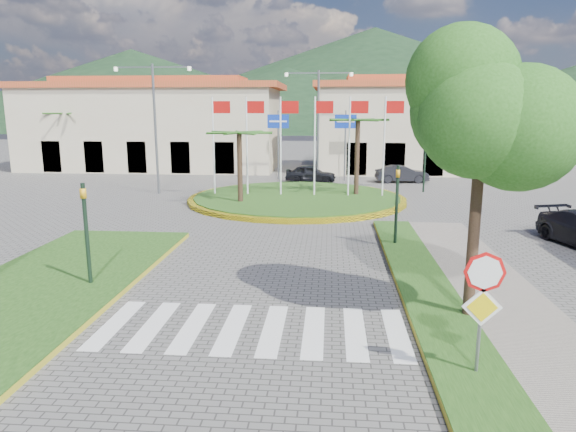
# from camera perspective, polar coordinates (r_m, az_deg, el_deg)

# --- Properties ---
(ground) EXTENTS (160.00, 160.00, 0.00)m
(ground) POSITION_cam_1_polar(r_m,az_deg,el_deg) (9.50, -8.49, -22.19)
(ground) COLOR #5C5A57
(ground) RESTS_ON ground
(sidewalk_right) EXTENTS (4.00, 28.00, 0.15)m
(sidewalk_right) POSITION_cam_1_polar(r_m,az_deg,el_deg) (11.69, 25.53, -15.92)
(sidewalk_right) COLOR gray
(sidewalk_right) RESTS_ON ground
(verge_right) EXTENTS (1.60, 28.00, 0.18)m
(verge_right) POSITION_cam_1_polar(r_m,az_deg,el_deg) (11.33, 19.62, -16.27)
(verge_right) COLOR #1B4212
(verge_right) RESTS_ON ground
(median_left) EXTENTS (5.00, 14.00, 0.18)m
(median_left) POSITION_cam_1_polar(r_m,az_deg,el_deg) (16.87, -25.80, -7.39)
(median_left) COLOR #1B4212
(median_left) RESTS_ON ground
(crosswalk) EXTENTS (8.00, 3.00, 0.01)m
(crosswalk) POSITION_cam_1_polar(r_m,az_deg,el_deg) (12.93, -4.39, -12.35)
(crosswalk) COLOR silver
(crosswalk) RESTS_ON ground
(roundabout_island) EXTENTS (12.70, 12.70, 6.00)m
(roundabout_island) POSITION_cam_1_polar(r_m,az_deg,el_deg) (30.15, 1.00, 2.02)
(roundabout_island) COLOR yellow
(roundabout_island) RESTS_ON ground
(stop_sign) EXTENTS (0.80, 0.11, 2.65)m
(stop_sign) POSITION_cam_1_polar(r_m,az_deg,el_deg) (10.65, 20.83, -8.19)
(stop_sign) COLOR slate
(stop_sign) RESTS_ON ground
(deciduous_tree) EXTENTS (3.60, 3.60, 6.80)m
(deciduous_tree) POSITION_cam_1_polar(r_m,az_deg,el_deg) (13.14, 20.84, 10.54)
(deciduous_tree) COLOR black
(deciduous_tree) RESTS_ON ground
(traffic_light_left) EXTENTS (0.15, 0.18, 3.20)m
(traffic_light_left) POSITION_cam_1_polar(r_m,az_deg,el_deg) (16.19, -21.53, -0.98)
(traffic_light_left) COLOR black
(traffic_light_left) RESTS_ON ground
(traffic_light_right) EXTENTS (0.15, 0.18, 3.20)m
(traffic_light_right) POSITION_cam_1_polar(r_m,az_deg,el_deg) (20.09, 12.01, 1.94)
(traffic_light_right) COLOR black
(traffic_light_right) RESTS_ON ground
(traffic_light_far) EXTENTS (0.18, 0.15, 3.20)m
(traffic_light_far) POSITION_cam_1_polar(r_m,az_deg,el_deg) (34.35, 14.96, 5.80)
(traffic_light_far) COLOR black
(traffic_light_far) RESTS_ON ground
(direction_sign_west) EXTENTS (1.60, 0.14, 5.20)m
(direction_sign_west) POSITION_cam_1_polar(r_m,az_deg,el_deg) (38.86, -1.09, 9.19)
(direction_sign_west) COLOR slate
(direction_sign_west) RESTS_ON ground
(direction_sign_east) EXTENTS (1.60, 0.14, 5.20)m
(direction_sign_east) POSITION_cam_1_polar(r_m,az_deg,el_deg) (38.67, 6.39, 9.11)
(direction_sign_east) COLOR slate
(direction_sign_east) RESTS_ON ground
(street_lamp_centre) EXTENTS (4.80, 0.16, 8.00)m
(street_lamp_centre) POSITION_cam_1_polar(r_m,az_deg,el_deg) (37.67, 3.37, 10.56)
(street_lamp_centre) COLOR slate
(street_lamp_centre) RESTS_ON ground
(street_lamp_west) EXTENTS (4.80, 0.16, 8.00)m
(street_lamp_west) POSITION_cam_1_polar(r_m,az_deg,el_deg) (33.49, -14.55, 10.06)
(street_lamp_west) COLOR slate
(street_lamp_west) RESTS_ON ground
(building_left) EXTENTS (23.32, 9.54, 8.05)m
(building_left) POSITION_cam_1_polar(r_m,az_deg,el_deg) (48.37, -14.72, 9.77)
(building_left) COLOR #C6B696
(building_left) RESTS_ON ground
(building_right) EXTENTS (19.08, 9.54, 8.05)m
(building_right) POSITION_cam_1_polar(r_m,az_deg,el_deg) (46.37, 14.97, 9.68)
(building_right) COLOR #C6B696
(building_right) RESTS_ON ground
(hill_far_west) EXTENTS (140.00, 140.00, 22.00)m
(hill_far_west) POSITION_cam_1_polar(r_m,az_deg,el_deg) (158.35, -16.80, 13.37)
(hill_far_west) COLOR black
(hill_far_west) RESTS_ON ground
(hill_far_mid) EXTENTS (180.00, 180.00, 30.00)m
(hill_far_mid) POSITION_cam_1_polar(r_m,az_deg,el_deg) (168.44, 9.51, 14.94)
(hill_far_mid) COLOR black
(hill_far_mid) RESTS_ON ground
(hill_near_back) EXTENTS (110.00, 110.00, 16.00)m
(hill_near_back) POSITION_cam_1_polar(r_m,az_deg,el_deg) (138.19, -0.22, 12.91)
(hill_near_back) COLOR black
(hill_near_back) RESTS_ON ground
(white_van) EXTENTS (5.02, 3.42, 1.28)m
(white_van) POSITION_cam_1_polar(r_m,az_deg,el_deg) (47.31, -14.88, 5.75)
(white_van) COLOR silver
(white_van) RESTS_ON ground
(car_dark_a) EXTENTS (3.78, 1.74, 1.26)m
(car_dark_a) POSITION_cam_1_polar(r_m,az_deg,el_deg) (37.96, 2.54, 4.72)
(car_dark_a) COLOR black
(car_dark_a) RESTS_ON ground
(car_dark_b) EXTENTS (3.92, 1.72, 1.25)m
(car_dark_b) POSITION_cam_1_polar(r_m,az_deg,el_deg) (38.71, 12.54, 4.59)
(car_dark_b) COLOR black
(car_dark_b) RESTS_ON ground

